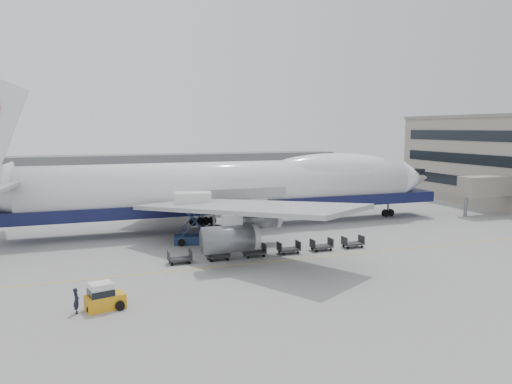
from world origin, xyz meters
name	(u,v)px	position (x,y,z in m)	size (l,w,h in m)	color
ground	(261,247)	(0.00, 0.00, 0.00)	(260.00, 260.00, 0.00)	gray
apron_line	(282,261)	(0.00, -6.00, 0.01)	(60.00, 0.15, 0.01)	gold
hangar	(118,170)	(-10.00, 70.00, 3.50)	(110.00, 8.00, 7.00)	slate
airliner	(234,186)	(0.64, 12.00, 5.62)	(67.00, 55.30, 19.98)	white
catering_truck	(193,214)	(-6.65, 4.52, 3.42)	(4.83, 3.76, 5.98)	navy
baggage_tug	(104,297)	(-17.63, -14.03, 0.90)	(3.04, 2.08, 2.03)	orange
ground_worker	(76,301)	(-19.51, -14.21, 0.94)	(0.68, 0.45, 1.88)	black
traffic_cone	(115,296)	(-16.69, -12.13, 0.27)	(0.38, 0.38, 0.56)	#F9490D
dolly_0	(180,258)	(-9.89, -3.53, 0.53)	(2.30, 1.35, 1.30)	#2D2D30
dolly_1	(218,255)	(-5.98, -3.53, 0.53)	(2.30, 1.35, 1.30)	#2D2D30
dolly_2	(254,252)	(-2.06, -3.53, 0.53)	(2.30, 1.35, 1.30)	#2D2D30
dolly_3	(289,249)	(1.85, -3.53, 0.53)	(2.30, 1.35, 1.30)	#2D2D30
dolly_4	(321,246)	(5.76, -3.53, 0.53)	(2.30, 1.35, 1.30)	#2D2D30
dolly_5	(353,243)	(9.67, -3.53, 0.53)	(2.30, 1.35, 1.30)	#2D2D30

